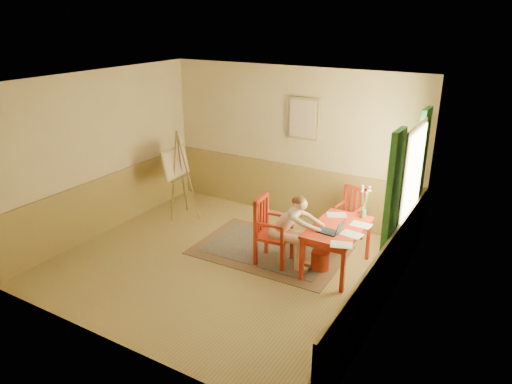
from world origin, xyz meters
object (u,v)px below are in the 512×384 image
Objects in this scene: figure at (290,228)px; laptop at (332,230)px; chair_back at (350,215)px; easel at (177,166)px; table at (338,232)px; chair_left at (271,230)px.

laptop is (0.67, -0.00, 0.12)m from figure.
easel is (-3.16, -0.66, 0.53)m from chair_back.
table is 0.72× the size of easel.
figure reaches higher than chair_left.
table is 1.03× the size of figure.
easel is at bearing 166.10° from figure.
chair_left is 0.64× the size of easel.
chair_back is 3.27m from easel.
laptop is (0.98, 0.03, 0.23)m from chair_left.
chair_left is at bearing -174.85° from figure.
chair_left is 0.91× the size of figure.
easel is at bearing 168.74° from laptop.
laptop is at bearing -88.14° from table.
chair_back is (0.78, 1.35, -0.07)m from chair_left.
chair_back is 0.55× the size of easel.
figure reaches higher than table.
laptop reaches higher than chair_back.
table is 3.26× the size of laptop.
table is at bearing -80.19° from chair_back.
chair_left is at bearing -16.25° from easel.
chair_back is at bearing 59.93° from chair_left.
chair_left is 2.51m from easel.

